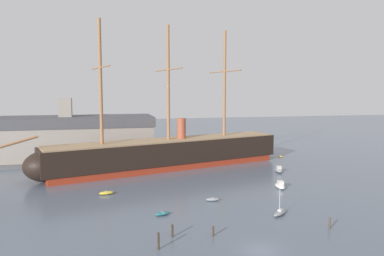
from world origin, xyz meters
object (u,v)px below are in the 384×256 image
object	(u,v)px
dinghy_foreground_left	(162,214)
tall_ship	(169,153)
sailboat_foreground_right	(280,213)
motorboat_mid_right	(280,186)
mooring_piling_midwater	(172,231)
dinghy_mid_left	(106,193)
mooring_piling_nearest	(213,231)
mooring_piling_right_pair	(158,241)
dinghy_far_right	(281,156)
dinghy_near_centre	(213,199)
dockside_warehouse_left	(69,138)
seagull_in_flight	(168,86)
mooring_piling_left_pair	(330,223)
motorboat_alongside_stern	(279,170)

from	to	relation	value
dinghy_foreground_left	tall_ship	bearing A→B (deg)	78.38
sailboat_foreground_right	motorboat_mid_right	world-z (taller)	sailboat_foreground_right
mooring_piling_midwater	dinghy_mid_left	bearing A→B (deg)	110.36
mooring_piling_nearest	mooring_piling_midwater	bearing A→B (deg)	169.83
mooring_piling_midwater	mooring_piling_right_pair	bearing A→B (deg)	-124.95
dinghy_far_right	mooring_piling_right_pair	bearing A→B (deg)	-129.43
dinghy_near_centre	dockside_warehouse_left	bearing A→B (deg)	120.79
seagull_in_flight	mooring_piling_midwater	bearing A→B (deg)	-97.99
dinghy_near_centre	mooring_piling_right_pair	bearing A→B (deg)	-125.13
sailboat_foreground_right	dinghy_near_centre	bearing A→B (deg)	130.12
motorboat_mid_right	mooring_piling_nearest	distance (m)	26.27
motorboat_mid_right	dinghy_far_right	bearing A→B (deg)	62.48
dinghy_mid_left	mooring_piling_nearest	distance (m)	25.32
sailboat_foreground_right	mooring_piling_midwater	distance (m)	17.20
dinghy_near_centre	dinghy_mid_left	distance (m)	18.73
motorboat_mid_right	dinghy_far_right	xyz separation A→B (m)	(15.20, 29.17, -0.29)
mooring_piling_midwater	dockside_warehouse_left	bearing A→B (deg)	106.54
sailboat_foreground_right	dinghy_far_right	distance (m)	48.06
motorboat_mid_right	seagull_in_flight	world-z (taller)	seagull_in_flight
tall_ship	dinghy_near_centre	bearing A→B (deg)	-84.71
dinghy_near_centre	mooring_piling_left_pair	world-z (taller)	mooring_piling_left_pair
dinghy_foreground_left	motorboat_alongside_stern	distance (m)	36.90
mooring_piling_midwater	seagull_in_flight	xyz separation A→B (m)	(1.98, 14.09, 18.03)
dinghy_mid_left	mooring_piling_midwater	bearing A→B (deg)	-69.64
mooring_piling_right_pair	dinghy_foreground_left	bearing A→B (deg)	78.65
dinghy_mid_left	mooring_piling_left_pair	bearing A→B (deg)	-39.61
motorboat_mid_right	mooring_piling_left_pair	bearing A→B (deg)	-99.12
sailboat_foreground_right	seagull_in_flight	distance (m)	25.62
dinghy_mid_left	motorboat_alongside_stern	world-z (taller)	motorboat_alongside_stern
dockside_warehouse_left	dinghy_foreground_left	bearing A→B (deg)	-70.84
mooring_piling_nearest	dockside_warehouse_left	size ratio (longest dim) A/B	0.03
mooring_piling_nearest	mooring_piling_midwater	world-z (taller)	mooring_piling_midwater
mooring_piling_nearest	mooring_piling_midwater	distance (m)	5.07
tall_ship	motorboat_alongside_stern	distance (m)	25.38
mooring_piling_left_pair	mooring_piling_right_pair	size ratio (longest dim) A/B	0.79
motorboat_alongside_stern	mooring_piling_midwater	world-z (taller)	mooring_piling_midwater
motorboat_alongside_stern	mooring_piling_nearest	distance (m)	39.59
mooring_piling_midwater	dockside_warehouse_left	xyz separation A→B (m)	(-16.83, 56.68, 4.87)
motorboat_alongside_stern	mooring_piling_right_pair	size ratio (longest dim) A/B	1.95
dinghy_foreground_left	mooring_piling_nearest	xyz separation A→B (m)	(4.94, -8.97, 0.34)
dinghy_near_centre	motorboat_alongside_stern	distance (m)	26.65
dinghy_near_centre	motorboat_alongside_stern	bearing A→B (deg)	39.65
motorboat_alongside_stern	mooring_piling_left_pair	world-z (taller)	mooring_piling_left_pair
tall_ship	dinghy_foreground_left	distance (m)	32.99
mooring_piling_midwater	dockside_warehouse_left	size ratio (longest dim) A/B	0.03
mooring_piling_left_pair	dockside_warehouse_left	distance (m)	70.01
sailboat_foreground_right	motorboat_alongside_stern	distance (m)	29.01
mooring_piling_right_pair	mooring_piling_midwater	world-z (taller)	mooring_piling_right_pair
mooring_piling_nearest	sailboat_foreground_right	bearing A→B (deg)	23.14
mooring_piling_nearest	seagull_in_flight	world-z (taller)	seagull_in_flight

